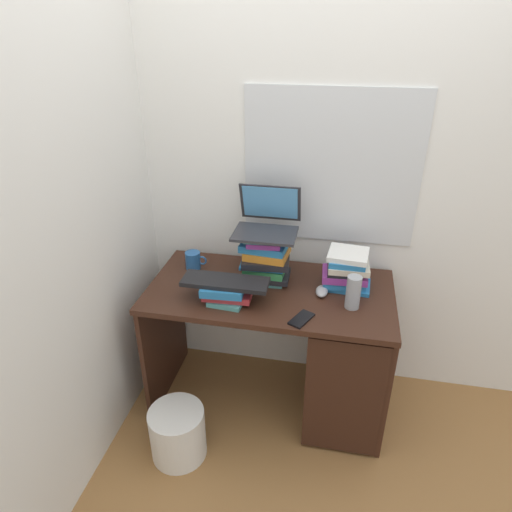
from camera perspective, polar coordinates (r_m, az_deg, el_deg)
ground_plane at (r=2.81m, az=1.57°, el=-17.42°), size 6.00×6.00×0.00m
wall_back at (r=2.44m, az=3.54°, el=11.26°), size 6.00×0.06×2.60m
wall_left at (r=2.35m, az=-17.50°, el=9.35°), size 0.05×6.00×2.60m
desk at (r=2.49m, az=8.85°, el=-11.91°), size 1.25×0.65×0.76m
book_stack_tall at (r=2.34m, az=1.14°, el=-0.37°), size 0.26×0.22×0.27m
book_stack_keyboard_riser at (r=2.22m, az=-3.78°, el=-4.52°), size 0.25×0.20×0.09m
book_stack_side at (r=2.34m, az=11.29°, el=-1.79°), size 0.25×0.20×0.20m
laptop at (r=2.31m, az=1.43°, el=4.49°), size 0.32×0.30×0.22m
keyboard at (r=2.19m, az=-3.88°, el=-3.25°), size 0.42×0.14×0.02m
computer_mouse at (r=2.30m, az=8.28°, el=-4.37°), size 0.06×0.10×0.04m
mug at (r=2.52m, az=-7.89°, el=-0.54°), size 0.12×0.08×0.10m
water_bottle at (r=2.20m, az=12.14°, el=-4.48°), size 0.07×0.07×0.17m
cell_phone at (r=2.11m, az=5.74°, el=-7.89°), size 0.12×0.15×0.01m
wastebasket at (r=2.48m, az=-9.81°, el=-21.09°), size 0.28×0.28×0.28m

